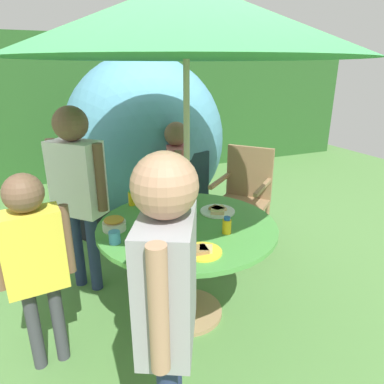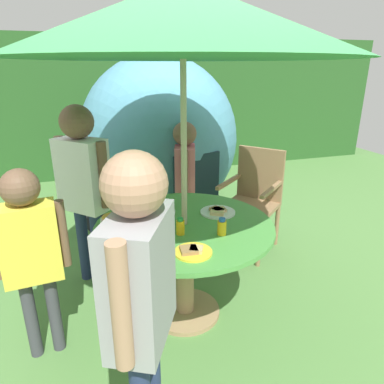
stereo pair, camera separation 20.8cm
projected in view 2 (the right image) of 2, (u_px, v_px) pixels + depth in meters
name	position (u px, v px, depth m)	size (l,w,h in m)	color
ground_plane	(185.00, 313.00, 2.43)	(10.00, 10.00, 0.02)	#548442
hedge_backdrop	(116.00, 106.00, 5.45)	(9.00, 0.70, 2.06)	#285623
garden_table	(185.00, 246.00, 2.24)	(1.13, 1.13, 0.68)	tan
patio_umbrella	(183.00, 20.00, 1.79)	(1.90, 1.90, 2.04)	#B7AD8C
wooden_chair	(254.00, 195.00, 3.17)	(0.66, 0.66, 0.92)	#93704C
dome_tent	(159.00, 139.00, 3.81)	(2.09, 2.09, 1.76)	teal
child_in_pink_shirt	(185.00, 171.00, 3.02)	(0.25, 0.39, 1.19)	brown
child_in_white_shirt	(83.00, 175.00, 2.49)	(0.39, 0.40, 1.38)	navy
child_in_yellow_shirt	(30.00, 243.00, 1.85)	(0.39, 0.19, 1.14)	#3F3F47
child_in_grey_shirt	(140.00, 280.00, 1.29)	(0.34, 0.42, 1.36)	navy
snack_bowl	(112.00, 220.00, 2.14)	(0.14, 0.14, 0.08)	white
plate_center_back	(218.00, 212.00, 2.34)	(0.24, 0.24, 0.03)	white
plate_mid_right	(161.00, 211.00, 2.34)	(0.20, 0.20, 0.03)	white
plate_far_right	(193.00, 251.00, 1.84)	(0.20, 0.20, 0.03)	yellow
juice_bottle_near_left	(135.00, 196.00, 2.50)	(0.05, 0.05, 0.11)	yellow
juice_bottle_near_right	(165.00, 219.00, 2.13)	(0.05, 0.05, 0.11)	yellow
juice_bottle_far_left	(180.00, 227.00, 2.04)	(0.05, 0.05, 0.10)	yellow
juice_bottle_center_front	(222.00, 227.00, 2.03)	(0.05, 0.05, 0.10)	yellow
cup_near	(109.00, 234.00, 1.98)	(0.06, 0.06, 0.07)	#4C99D8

